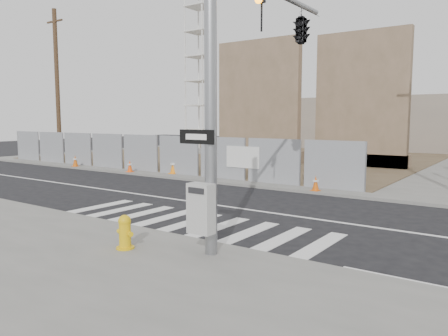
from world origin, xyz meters
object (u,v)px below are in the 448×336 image
Objects in this scene: signal_pole at (276,48)px; traffic_cone_c at (173,166)px; crane_tower at (200,46)px; traffic_cone_d at (316,183)px; traffic_cone_a at (75,161)px; fire_hydrant at (125,232)px; traffic_cone_b at (130,166)px.

traffic_cone_c is at bearing 144.40° from signal_pole.
crane_tower is 16.54m from traffic_cone_c.
traffic_cone_c is 1.27× the size of traffic_cone_d.
fire_hydrant is at bearing -32.68° from traffic_cone_a.
fire_hydrant reaches higher than traffic_cone_d.
crane_tower is 29.33× the size of traffic_cone_d.
signal_pole is 5.85m from fire_hydrant.
fire_hydrant reaches higher than traffic_cone_a.
signal_pole is 11.31× the size of traffic_cone_d.
signal_pole is 14.48m from traffic_cone_b.
signal_pole reaches higher than traffic_cone_a.
traffic_cone_b is at bearing -161.47° from traffic_cone_c.
traffic_cone_a is at bearing -88.23° from crane_tower.
traffic_cone_a is 4.79m from traffic_cone_b.
crane_tower reaches higher than fire_hydrant.
crane_tower is (-17.49, 19.05, 4.24)m from signal_pole.
traffic_cone_a is at bearing 168.41° from fire_hydrant.
crane_tower reaches higher than traffic_cone_b.
crane_tower is at bearing 145.89° from fire_hydrant.
crane_tower reaches higher than traffic_cone_a.
traffic_cone_d is at bearing 109.63° from fire_hydrant.
signal_pole is at bearing -47.43° from crane_tower.
fire_hydrant is (-1.78, -3.56, -4.28)m from signal_pole.
traffic_cone_d is (15.57, 0.00, -0.04)m from traffic_cone_a.
traffic_cone_c is (7.61, -11.97, -8.52)m from crane_tower.
traffic_cone_c reaches higher than traffic_cone_d.
traffic_cone_a is 7.26m from traffic_cone_c.
signal_pole is at bearing -35.60° from traffic_cone_c.
crane_tower is 26.16× the size of traffic_cone_a.
traffic_cone_c reaches higher than traffic_cone_a.
fire_hydrant is 13.38m from traffic_cone_c.
traffic_cone_b is 1.04× the size of traffic_cone_d.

